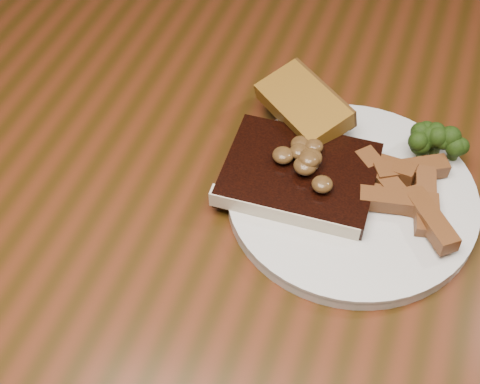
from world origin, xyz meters
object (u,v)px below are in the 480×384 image
object	(u,v)px
garlic_bread	(302,118)
dining_table	(244,254)
chair_far	(444,50)
plate	(351,198)
steak	(299,175)
potato_wedges	(408,199)

from	to	relation	value
garlic_bread	dining_table	bearing A→B (deg)	-65.23
dining_table	chair_far	size ratio (longest dim) A/B	1.84
plate	garlic_bread	bearing A→B (deg)	135.00
chair_far	garlic_bread	distance (m)	0.66
chair_far	steak	distance (m)	0.72
garlic_bread	steak	bearing A→B (deg)	-38.42
steak	garlic_bread	size ratio (longest dim) A/B	1.46
chair_far	steak	world-z (taller)	chair_far
plate	potato_wedges	distance (m)	0.06
steak	potato_wedges	bearing A→B (deg)	0.23
chair_far	garlic_bread	bearing A→B (deg)	76.58
steak	chair_far	bearing A→B (deg)	76.74
chair_far	plate	distance (m)	0.71
plate	potato_wedges	xyz separation A→B (m)	(0.06, 0.00, 0.02)
plate	potato_wedges	world-z (taller)	potato_wedges
plate	steak	xyz separation A→B (m)	(-0.06, -0.00, 0.02)
dining_table	plate	distance (m)	0.15
dining_table	steak	distance (m)	0.13
chair_far	steak	bearing A→B (deg)	80.04
steak	plate	bearing A→B (deg)	0.01
dining_table	plate	world-z (taller)	plate
steak	garlic_bread	bearing A→B (deg)	101.78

